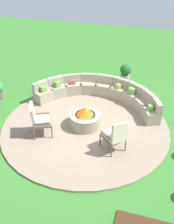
% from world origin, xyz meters
% --- Properties ---
extents(ground_plane, '(24.00, 24.00, 0.00)m').
position_xyz_m(ground_plane, '(0.00, 0.00, 0.00)').
color(ground_plane, '#387A2D').
extents(patio_circle, '(5.33, 5.33, 0.06)m').
position_xyz_m(patio_circle, '(0.00, 0.00, 0.03)').
color(patio_circle, gray).
rests_on(patio_circle, ground_plane).
extents(fire_pit, '(1.00, 1.00, 0.70)m').
position_xyz_m(fire_pit, '(0.00, 0.00, 0.33)').
color(fire_pit, '#9E937F').
rests_on(fire_pit, patio_circle).
extents(curved_stone_bench, '(4.57, 1.90, 0.74)m').
position_xyz_m(curved_stone_bench, '(0.06, 1.67, 0.36)').
color(curved_stone_bench, '#9E937F').
rests_on(curved_stone_bench, patio_circle).
extents(lounge_chair_front_left, '(0.77, 0.78, 1.03)m').
position_xyz_m(lounge_chair_front_left, '(-1.21, -0.79, 0.60)').
color(lounge_chair_front_left, brown).
rests_on(lounge_chair_front_left, patio_circle).
extents(lounge_chair_front_right, '(0.78, 0.81, 1.02)m').
position_xyz_m(lounge_chair_front_right, '(1.13, -0.89, 0.59)').
color(lounge_chair_front_right, brown).
rests_on(lounge_chair_front_right, patio_circle).
extents(potted_plant_2, '(0.46, 0.46, 0.76)m').
position_xyz_m(potted_plant_2, '(0.66, 3.61, 0.41)').
color(potted_plant_2, '#A89E8E').
rests_on(potted_plant_2, ground_plane).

